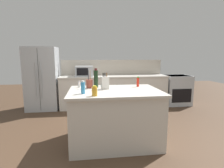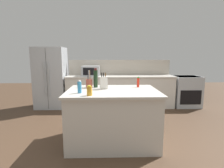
% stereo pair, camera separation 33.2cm
% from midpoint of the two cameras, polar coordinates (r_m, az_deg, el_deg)
% --- Properties ---
extents(ground_plane, '(14.00, 14.00, 0.00)m').
position_cam_midpoint_polar(ground_plane, '(3.30, 3.22, -18.27)').
color(ground_plane, '#473323').
extents(back_counter_run, '(3.17, 0.66, 0.94)m').
position_cam_midpoint_polar(back_counter_run, '(5.25, 4.51, -2.40)').
color(back_counter_run, beige).
rests_on(back_counter_run, ground_plane).
extents(wall_backsplash, '(3.13, 0.03, 0.46)m').
position_cam_midpoint_polar(wall_backsplash, '(5.47, 4.25, 5.44)').
color(wall_backsplash, '#B2A899').
rests_on(wall_backsplash, back_counter_run).
extents(kitchen_island, '(1.55, 1.08, 0.94)m').
position_cam_midpoint_polar(kitchen_island, '(3.11, 3.30, -10.52)').
color(kitchen_island, beige).
rests_on(kitchen_island, ground_plane).
extents(refrigerator, '(0.86, 0.75, 1.77)m').
position_cam_midpoint_polar(refrigerator, '(5.42, -17.65, 1.96)').
color(refrigerator, '#ADB2B7').
rests_on(refrigerator, ground_plane).
extents(range_oven, '(0.76, 0.65, 0.92)m').
position_cam_midpoint_polar(range_oven, '(5.82, 24.57, -2.12)').
color(range_oven, '#ADB2B7').
rests_on(range_oven, ground_plane).
extents(microwave, '(0.51, 0.39, 0.29)m').
position_cam_midpoint_polar(microwave, '(5.14, -5.11, 4.27)').
color(microwave, '#ADB2B7').
rests_on(microwave, back_counter_run).
extents(knife_block, '(0.14, 0.12, 0.29)m').
position_cam_midpoint_polar(knife_block, '(3.07, 0.33, 0.44)').
color(knife_block, beige).
rests_on(knife_block, kitchen_island).
extents(utensil_crock, '(0.12, 0.12, 0.32)m').
position_cam_midpoint_polar(utensil_crock, '(3.24, -4.59, 0.30)').
color(utensil_crock, brown).
rests_on(utensil_crock, kitchen_island).
extents(dish_soap_bottle, '(0.06, 0.06, 0.20)m').
position_cam_midpoint_polar(dish_soap_bottle, '(2.75, -7.20, -1.02)').
color(dish_soap_bottle, '#3384BC').
rests_on(dish_soap_bottle, kitchen_island).
extents(honey_jar, '(0.08, 0.08, 0.15)m').
position_cam_midpoint_polar(honey_jar, '(2.57, -3.72, -2.24)').
color(honey_jar, gold).
rests_on(honey_jar, kitchen_island).
extents(salt_shaker, '(0.04, 0.04, 0.12)m').
position_cam_midpoint_polar(salt_shaker, '(3.33, -7.80, -0.00)').
color(salt_shaker, silver).
rests_on(salt_shaker, kitchen_island).
extents(wine_bottle, '(0.08, 0.08, 0.36)m').
position_cam_midpoint_polar(wine_bottle, '(3.23, -2.46, 1.82)').
color(wine_bottle, black).
rests_on(wine_bottle, kitchen_island).
extents(hot_sauce_bottle, '(0.05, 0.05, 0.19)m').
position_cam_midpoint_polar(hot_sauce_bottle, '(3.32, 11.38, 0.52)').
color(hot_sauce_bottle, red).
rests_on(hot_sauce_bottle, kitchen_island).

